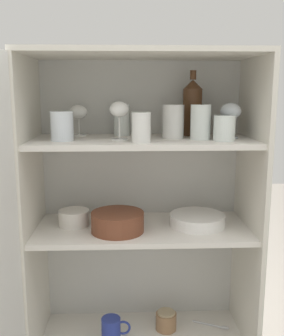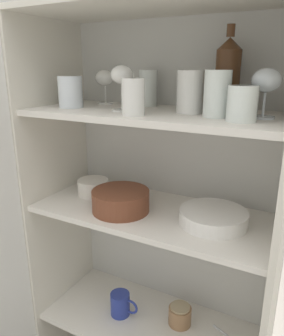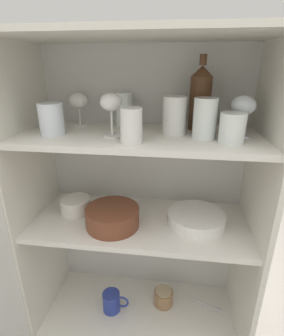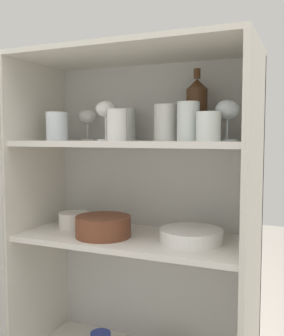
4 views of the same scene
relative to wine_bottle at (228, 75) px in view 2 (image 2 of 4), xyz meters
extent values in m
cube|color=silver|center=(-0.20, 0.08, -0.51)|extent=(0.85, 0.02, 1.39)
cube|color=silver|center=(-0.62, -0.10, -0.51)|extent=(0.02, 0.39, 1.39)
cube|color=silver|center=(0.21, -0.10, -0.51)|extent=(0.02, 0.39, 1.39)
cube|color=silver|center=(-0.20, -0.10, 0.19)|extent=(0.85, 0.39, 0.02)
cube|color=silver|center=(-0.20, -0.10, -0.94)|extent=(0.81, 0.36, 0.02)
cube|color=silver|center=(-0.20, -0.10, -0.46)|extent=(0.81, 0.36, 0.02)
cube|color=silver|center=(-0.20, -0.10, -0.12)|extent=(0.81, 0.36, 0.02)
cylinder|color=white|center=(-0.49, -0.15, -0.06)|extent=(0.08, 0.08, 0.10)
cylinder|color=white|center=(0.01, -0.13, -0.05)|extent=(0.07, 0.07, 0.13)
cylinder|color=white|center=(0.09, -0.18, -0.07)|extent=(0.08, 0.08, 0.09)
cylinder|color=white|center=(-0.21, -0.21, -0.06)|extent=(0.07, 0.07, 0.10)
cylinder|color=white|center=(-0.28, 0.01, -0.05)|extent=(0.06, 0.06, 0.12)
cylinder|color=white|center=(-0.09, -0.09, -0.05)|extent=(0.08, 0.08, 0.12)
cylinder|color=white|center=(-0.45, -0.01, -0.11)|extent=(0.06, 0.06, 0.01)
cylinder|color=white|center=(-0.45, -0.01, -0.07)|extent=(0.01, 0.01, 0.06)
ellipsoid|color=white|center=(-0.45, -0.01, -0.02)|extent=(0.07, 0.07, 0.06)
cylinder|color=white|center=(0.13, -0.10, -0.11)|extent=(0.06, 0.06, 0.01)
cylinder|color=white|center=(0.13, -0.10, -0.07)|extent=(0.01, 0.01, 0.06)
ellipsoid|color=white|center=(0.13, -0.10, -0.01)|extent=(0.08, 0.08, 0.06)
cylinder|color=white|center=(-0.28, -0.15, -0.11)|extent=(0.06, 0.06, 0.01)
cylinder|color=white|center=(-0.28, -0.15, -0.07)|extent=(0.01, 0.01, 0.08)
ellipsoid|color=white|center=(-0.28, -0.15, 0.00)|extent=(0.07, 0.07, 0.06)
cylinder|color=#4C2D19|center=(0.00, 0.00, -0.02)|extent=(0.08, 0.08, 0.18)
cone|color=#4C2D19|center=(0.00, 0.00, 0.09)|extent=(0.08, 0.08, 0.04)
cylinder|color=#4C2D19|center=(0.00, 0.00, 0.12)|extent=(0.02, 0.02, 0.04)
cylinder|color=white|center=(0.01, -0.10, -0.45)|extent=(0.21, 0.21, 0.01)
cylinder|color=white|center=(0.01, -0.10, -0.44)|extent=(0.21, 0.21, 0.01)
cylinder|color=white|center=(0.01, -0.10, -0.43)|extent=(0.21, 0.21, 0.01)
cylinder|color=white|center=(0.01, -0.10, -0.42)|extent=(0.21, 0.21, 0.01)
cylinder|color=white|center=(0.01, -0.10, -0.41)|extent=(0.21, 0.21, 0.01)
cylinder|color=brown|center=(-0.30, -0.15, -0.42)|extent=(0.20, 0.20, 0.07)
torus|color=brown|center=(-0.30, -0.15, -0.38)|extent=(0.19, 0.19, 0.01)
cylinder|color=silver|center=(-0.47, -0.08, -0.42)|extent=(0.12, 0.12, 0.06)
torus|color=silver|center=(-0.47, -0.08, -0.40)|extent=(0.12, 0.12, 0.01)
cylinder|color=#283893|center=(-0.33, -0.12, -0.88)|extent=(0.08, 0.08, 0.09)
torus|color=#283893|center=(-0.28, -0.12, -0.87)|extent=(0.06, 0.01, 0.06)
cylinder|color=#99704C|center=(-0.10, -0.06, -0.89)|extent=(0.09, 0.09, 0.07)
cylinder|color=tan|center=(-0.10, -0.06, -0.85)|extent=(0.07, 0.07, 0.01)
camera|label=1|loc=(-0.26, -1.55, 0.06)|focal=42.00mm
camera|label=2|loc=(0.26, -1.03, 0.03)|focal=35.00mm
camera|label=3|loc=(-0.08, -0.97, 0.11)|focal=28.00mm
camera|label=4|loc=(0.38, -1.36, -0.10)|focal=42.00mm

